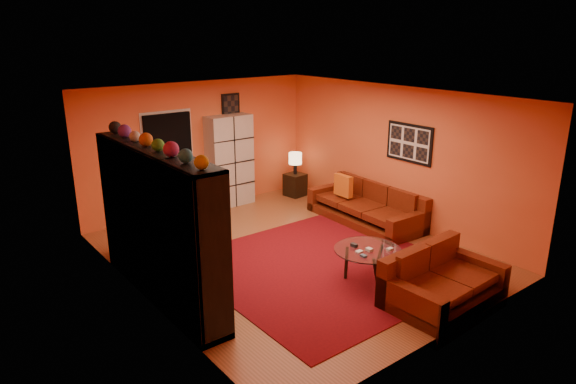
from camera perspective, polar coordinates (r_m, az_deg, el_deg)
floor at (r=8.58m, az=0.38°, el=-6.88°), size 6.00×6.00×0.00m
ceiling at (r=7.87m, az=0.42°, el=10.63°), size 6.00×6.00×0.00m
wall_back at (r=10.57m, az=-9.78°, el=5.02°), size 6.00×0.00×6.00m
wall_front at (r=6.19m, az=17.95°, el=-4.64°), size 6.00×0.00×6.00m
wall_left at (r=6.93m, az=-16.05°, el=-2.08°), size 0.00×6.00×6.00m
wall_right at (r=9.83m, az=11.94°, el=3.94°), size 0.00×6.00×6.00m
rug at (r=8.15m, az=4.02°, el=-8.25°), size 3.60×3.60×0.01m
doorway at (r=10.30m, az=-13.01°, el=2.88°), size 0.95×0.10×2.04m
wall_art_right at (r=9.56m, az=13.34°, el=5.32°), size 0.03×1.00×0.70m
wall_art_back at (r=10.79m, az=-6.39°, el=9.46°), size 0.42×0.03×0.52m
entertainment_unit at (r=7.10m, az=-14.20°, el=-3.62°), size 0.45×3.00×2.10m
tv at (r=7.08m, az=-13.61°, el=-3.98°), size 1.01×0.13×0.58m
sofa at (r=10.04m, az=8.93°, el=-1.65°), size 1.08×2.42×0.85m
loveseat at (r=7.40m, az=16.40°, el=-9.41°), size 1.70×1.06×0.85m
throw_pillow at (r=10.14m, az=6.17°, el=0.73°), size 0.12×0.42×0.42m
coffee_table at (r=7.63m, az=8.83°, el=-6.63°), size 0.98×0.98×0.49m
storage_cabinet at (r=10.76m, az=-6.50°, el=3.46°), size 0.96×0.44×1.90m
bowl_chair at (r=8.75m, az=-15.85°, el=-4.80°), size 0.74×0.74×0.60m
side_table at (r=11.46m, az=0.80°, el=0.82°), size 0.45×0.45×0.50m
table_lamp at (r=11.30m, az=0.81°, el=3.68°), size 0.29×0.29×0.48m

